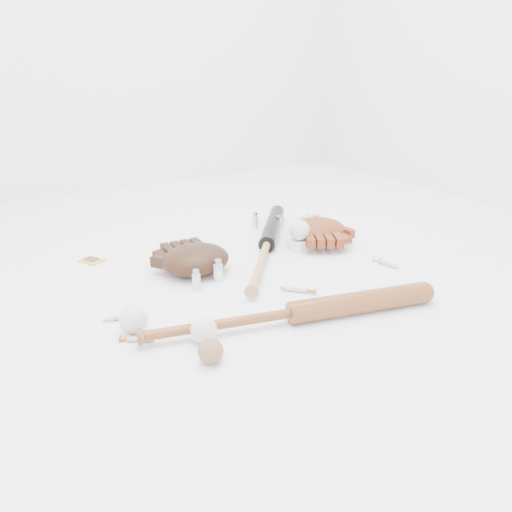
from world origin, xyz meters
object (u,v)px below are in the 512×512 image
bat_dark (267,244)px  pedestal (299,245)px  glove_dark (195,259)px  bat_wood (293,313)px

bat_dark → pedestal: bearing=-71.6°
glove_dark → pedestal: bearing=1.7°
bat_dark → bat_wood: size_ratio=0.98×
bat_dark → glove_dark: 0.33m
bat_dark → pedestal: (0.12, -0.05, -0.01)m
bat_wood → glove_dark: 0.49m
bat_wood → bat_dark: bearing=78.7°
bat_wood → pedestal: size_ratio=12.16×
bat_dark → pedestal: size_ratio=11.96×
bat_dark → bat_wood: bearing=-166.0°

